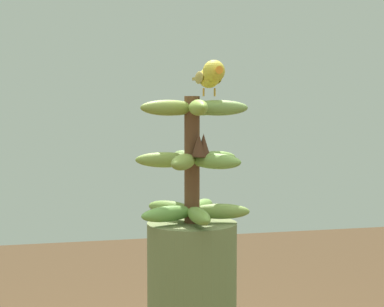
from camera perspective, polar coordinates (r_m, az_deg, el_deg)
The scene contains 2 objects.
banana_bunch at distance 1.52m, azimuth 0.03°, elevation -0.57°, with size 0.30×0.30×0.33m.
perched_bird at distance 1.52m, azimuth 1.79°, elevation 7.57°, with size 0.06×0.22×0.09m.
Camera 1 is at (-0.34, -1.48, 1.20)m, focal length 55.07 mm.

